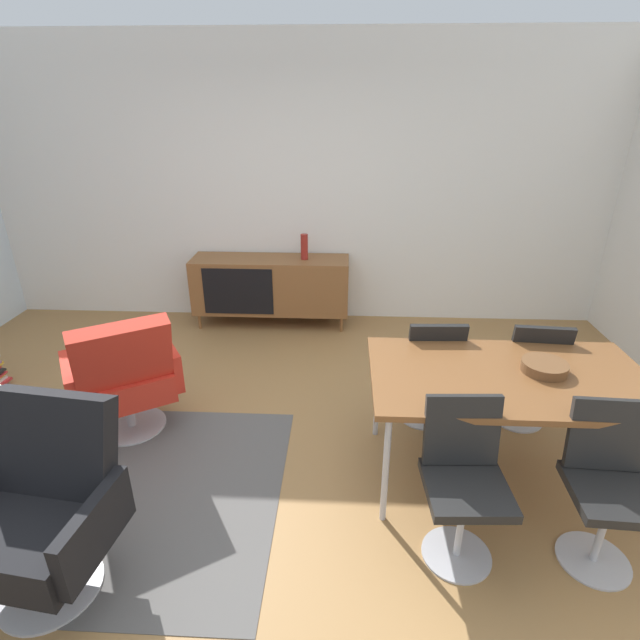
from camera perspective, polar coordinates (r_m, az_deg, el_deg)
ground_plane at (r=3.31m, az=-6.38°, el=-17.15°), size 8.32×8.32×0.00m
wall_back at (r=5.13m, az=-2.58°, el=15.40°), size 6.80×0.12×2.80m
sideboard at (r=5.11m, az=-5.77°, el=4.13°), size 1.60×0.45×0.72m
vase_cobalt at (r=4.95m, az=-1.84°, el=8.53°), size 0.07×0.07×0.25m
dining_table at (r=3.05m, az=21.16°, el=-6.61°), size 1.60×0.90×0.74m
wooden_bowl_on_table at (r=3.13m, az=24.70°, el=-4.99°), size 0.26×0.26×0.06m
dining_chair_back_right at (r=3.73m, az=23.25°, el=-5.21°), size 0.43×0.45×0.86m
dining_chair_back_left at (r=3.55m, az=12.69°, el=-5.26°), size 0.42×0.44×0.86m
dining_chair_front_left at (r=2.65m, az=16.40°, el=-17.14°), size 0.42×0.44×0.86m
dining_chair_front_right at (r=2.90m, az=30.65°, el=-15.93°), size 0.42×0.44×0.86m
lounge_chair_red at (r=3.61m, az=-21.92°, el=-6.01°), size 0.89×0.88×0.95m
armchair_black_shell at (r=2.74m, az=-29.93°, el=-18.28°), size 0.78×0.72×0.95m
area_rug at (r=3.43m, az=-24.26°, el=-17.70°), size 2.20×1.70×0.01m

